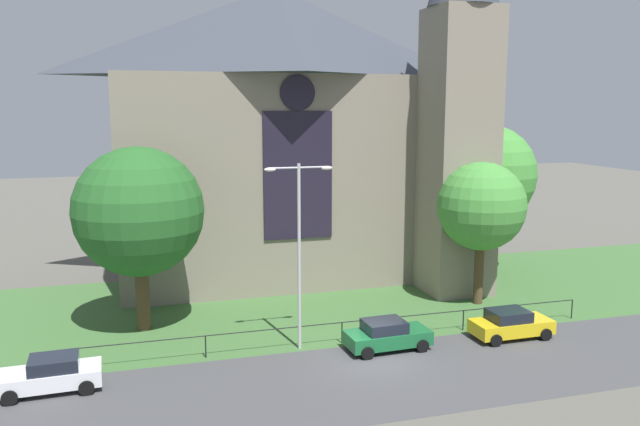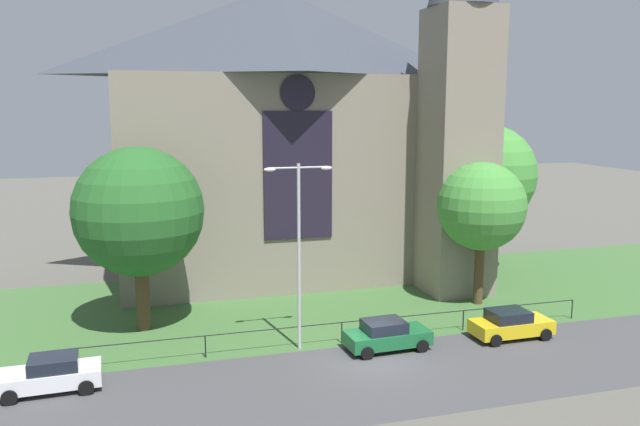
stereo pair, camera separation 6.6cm
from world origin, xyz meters
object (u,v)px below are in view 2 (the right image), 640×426
streetlamp_near (299,235)px  parked_car_white (50,374)px  tree_right_far (485,175)px  parked_car_green (387,335)px  church_building (290,131)px  tree_left_near (139,212)px  parked_car_yellow (511,324)px  tree_right_near (482,207)px

streetlamp_near → parked_car_white: streetlamp_near is taller
tree_right_far → parked_car_green: tree_right_far is taller
church_building → tree_left_near: bearing=-138.2°
tree_right_far → parked_car_white: tree_right_far is taller
parked_car_yellow → tree_right_far: bearing=65.2°
church_building → parked_car_green: church_building is taller
tree_left_near → tree_right_near: (19.83, -0.92, -0.44)m
tree_right_far → parked_car_green: (-12.58, -12.51, -6.33)m
streetlamp_near → parked_car_yellow: size_ratio=2.20×
church_building → parked_car_green: 18.48m
tree_left_near → parked_car_green: size_ratio=2.33×
streetlamp_near → parked_car_green: 6.68m
tree_right_far → church_building: bearing=166.5°
streetlamp_near → parked_car_green: (4.14, -1.34, -5.07)m
tree_left_near → tree_right_far: tree_right_far is taller
tree_right_far → parked_car_yellow: (-5.73, -12.79, -6.33)m
church_building → parked_car_yellow: bearing=-63.7°
tree_right_far → parked_car_white: size_ratio=2.52×
tree_right_near → parked_car_yellow: (-1.41, -5.78, -5.28)m
parked_car_white → parked_car_green: size_ratio=1.00×
parked_car_yellow → tree_right_near: bearing=75.7°
parked_car_white → parked_car_green: 15.53m
tree_left_near → streetlamp_near: (7.44, -5.08, -0.66)m
tree_right_near → tree_left_near: bearing=177.3°
church_building → tree_left_near: (-10.47, -9.37, -3.80)m
church_building → streetlamp_near: church_building is taller
streetlamp_near → parked_car_yellow: streetlamp_near is taller
parked_car_green → parked_car_yellow: (6.84, -0.28, 0.00)m
tree_right_far → parked_car_white: 31.57m
church_building → tree_right_near: (9.36, -10.29, -4.24)m
parked_car_green → parked_car_white: bearing=179.1°
tree_left_near → parked_car_yellow: (18.42, -6.70, -5.73)m
tree_right_near → church_building: bearing=132.3°
parked_car_green → tree_right_far: bearing=42.4°
tree_left_near → parked_car_yellow: bearing=-20.0°
tree_right_near → streetlamp_near: size_ratio=0.94×
church_building → parked_car_green: bearing=-86.0°
parked_car_yellow → parked_car_white: bearing=179.7°
tree_right_near → streetlamp_near: bearing=-161.4°
parked_car_green → church_building: bearing=91.6°
tree_left_near → tree_right_far: (24.15, 6.08, 0.60)m
tree_right_far → parked_car_yellow: bearing=-114.1°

